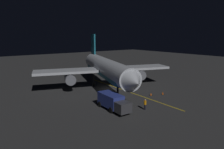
{
  "coord_description": "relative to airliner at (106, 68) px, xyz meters",
  "views": [
    {
      "loc": [
        24.67,
        35.11,
        11.42
      ],
      "look_at": [
        0.0,
        2.0,
        3.5
      ],
      "focal_mm": 32.87,
      "sensor_mm": 36.0,
      "label": 1
    }
  ],
  "objects": [
    {
      "name": "traffic_cone_near_left",
      "position": [
        -3.9,
        9.64,
        -4.23
      ],
      "size": [
        0.5,
        0.5,
        0.55
      ],
      "color": "#EA590F",
      "rests_on": "ground_plane"
    },
    {
      "name": "catering_truck",
      "position": [
        -9.22,
        -1.49,
        -3.31
      ],
      "size": [
        6.06,
        5.42,
        2.2
      ],
      "color": "gold",
      "rests_on": "ground_plane"
    },
    {
      "name": "baggage_truck",
      "position": [
        6.63,
        11.4,
        -3.21
      ],
      "size": [
        2.5,
        6.54,
        2.45
      ],
      "color": "navy",
      "rests_on": "ground_plane"
    },
    {
      "name": "ground_crew_worker",
      "position": [
        2.62,
        14.4,
        -3.6
      ],
      "size": [
        0.4,
        0.4,
        1.74
      ],
      "color": "black",
      "rests_on": "ground_plane"
    },
    {
      "name": "traffic_cone_near_right",
      "position": [
        -6.24,
        10.57,
        -4.23
      ],
      "size": [
        0.5,
        0.5,
        0.55
      ],
      "color": "#EA590F",
      "rests_on": "ground_plane"
    },
    {
      "name": "apron_guide_stripe",
      "position": [
        -2.23,
        4.54,
        -4.48
      ],
      "size": [
        1.09,
        28.04,
        0.01
      ],
      "primitive_type": "cube",
      "rotation": [
        0.0,
        0.0,
        -0.03
      ],
      "color": "gold",
      "rests_on": "ground_plane"
    },
    {
      "name": "traffic_cone_under_wing",
      "position": [
        3.14,
        10.72,
        -4.23
      ],
      "size": [
        0.5,
        0.5,
        0.55
      ],
      "color": "#EA590F",
      "rests_on": "ground_plane"
    },
    {
      "name": "ground_plane",
      "position": [
        0.18,
        0.54,
        -4.58
      ],
      "size": [
        180.0,
        180.0,
        0.2
      ],
      "primitive_type": "cube",
      "color": "#313131"
    },
    {
      "name": "airliner",
      "position": [
        0.0,
        0.0,
        0.0
      ],
      "size": [
        29.53,
        32.34,
        11.71
      ],
      "color": "silver",
      "rests_on": "ground_plane"
    }
  ]
}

